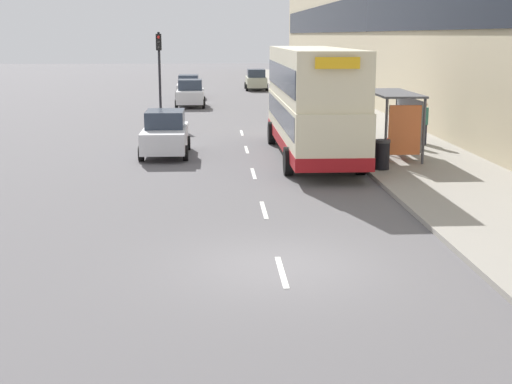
# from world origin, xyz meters

# --- Properties ---
(ground_plane) EXTENTS (220.00, 220.00, 0.00)m
(ground_plane) POSITION_xyz_m (0.00, 0.00, 0.00)
(ground_plane) COLOR #5B595B
(pavement) EXTENTS (5.00, 93.00, 0.14)m
(pavement) POSITION_xyz_m (6.50, 38.50, 0.07)
(pavement) COLOR gray
(pavement) RESTS_ON ground_plane
(terrace_facade) EXTENTS (3.10, 93.00, 13.94)m
(terrace_facade) POSITION_xyz_m (10.49, 38.50, 6.96)
(terrace_facade) COLOR #C6B793
(terrace_facade) RESTS_ON ground_plane
(lane_mark_0) EXTENTS (0.12, 2.00, 0.01)m
(lane_mark_0) POSITION_xyz_m (0.00, -0.42, 0.01)
(lane_mark_0) COLOR silver
(lane_mark_0) RESTS_ON ground_plane
(lane_mark_1) EXTENTS (0.12, 2.00, 0.01)m
(lane_mark_1) POSITION_xyz_m (0.00, 4.94, 0.01)
(lane_mark_1) COLOR silver
(lane_mark_1) RESTS_ON ground_plane
(lane_mark_2) EXTENTS (0.12, 2.00, 0.01)m
(lane_mark_2) POSITION_xyz_m (0.00, 10.30, 0.01)
(lane_mark_2) COLOR silver
(lane_mark_2) RESTS_ON ground_plane
(lane_mark_3) EXTENTS (0.12, 2.00, 0.01)m
(lane_mark_3) POSITION_xyz_m (0.00, 15.65, 0.01)
(lane_mark_3) COLOR silver
(lane_mark_3) RESTS_ON ground_plane
(lane_mark_4) EXTENTS (0.12, 2.00, 0.01)m
(lane_mark_4) POSITION_xyz_m (0.00, 21.01, 0.01)
(lane_mark_4) COLOR silver
(lane_mark_4) RESTS_ON ground_plane
(bus_shelter) EXTENTS (1.60, 4.20, 2.48)m
(bus_shelter) POSITION_xyz_m (5.77, 12.81, 1.88)
(bus_shelter) COLOR #4C4C51
(bus_shelter) RESTS_ON ground_plane
(double_decker_bus_near) EXTENTS (2.85, 11.42, 4.30)m
(double_decker_bus_near) POSITION_xyz_m (2.47, 13.47, 2.29)
(double_decker_bus_near) COLOR beige
(double_decker_bus_near) RESTS_ON ground_plane
(car_0) EXTENTS (1.92, 4.45, 1.84)m
(car_0) POSITION_xyz_m (2.37, 49.54, 0.90)
(car_0) COLOR #B7B799
(car_0) RESTS_ON ground_plane
(car_1) EXTENTS (1.99, 3.89, 1.84)m
(car_1) POSITION_xyz_m (-2.97, 34.54, 0.90)
(car_1) COLOR silver
(car_1) RESTS_ON ground_plane
(car_2) EXTENTS (1.91, 4.26, 1.80)m
(car_2) POSITION_xyz_m (-3.36, 14.51, 0.89)
(car_2) COLOR silver
(car_2) RESTS_ON ground_plane
(car_3) EXTENTS (1.90, 4.51, 1.75)m
(car_3) POSITION_xyz_m (-3.35, 41.93, 0.87)
(car_3) COLOR silver
(car_3) RESTS_ON ground_plane
(pedestrian_at_shelter) EXTENTS (0.37, 0.37, 1.85)m
(pedestrian_at_shelter) POSITION_xyz_m (7.67, 15.77, 1.08)
(pedestrian_at_shelter) COLOR #23232D
(pedestrian_at_shelter) RESTS_ON ground_plane
(pedestrian_1) EXTENTS (0.33, 0.33, 1.67)m
(pedestrian_1) POSITION_xyz_m (6.88, 15.51, 1.00)
(pedestrian_1) COLOR #23232D
(pedestrian_1) RESTS_ON ground_plane
(pedestrian_2) EXTENTS (0.36, 0.36, 1.80)m
(pedestrian_2) POSITION_xyz_m (7.46, 17.09, 1.06)
(pedestrian_2) COLOR #23232D
(pedestrian_2) RESTS_ON ground_plane
(litter_bin) EXTENTS (0.55, 0.55, 1.05)m
(litter_bin) POSITION_xyz_m (4.55, 10.16, 0.67)
(litter_bin) COLOR black
(litter_bin) RESTS_ON ground_plane
(traffic_light_far_kerb) EXTENTS (0.30, 0.32, 4.96)m
(traffic_light_far_kerb) POSITION_xyz_m (-4.40, 26.28, 3.33)
(traffic_light_far_kerb) COLOR black
(traffic_light_far_kerb) RESTS_ON ground_plane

